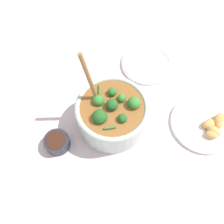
{
  "coord_description": "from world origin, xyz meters",
  "views": [
    {
      "loc": [
        -0.3,
        0.12,
        0.66
      ],
      "look_at": [
        0.0,
        0.0,
        0.07
      ],
      "focal_mm": 35.0,
      "sensor_mm": 36.0,
      "label": 1
    }
  ],
  "objects_px": {
    "empty_plate": "(147,64)",
    "food_plate": "(205,124)",
    "condiment_bowl": "(57,142)",
    "stew_bowl": "(112,113)"
  },
  "relations": [
    {
      "from": "stew_bowl",
      "to": "empty_plate",
      "type": "distance_m",
      "value": 0.29
    },
    {
      "from": "empty_plate",
      "to": "food_plate",
      "type": "distance_m",
      "value": 0.31
    },
    {
      "from": "stew_bowl",
      "to": "condiment_bowl",
      "type": "distance_m",
      "value": 0.19
    },
    {
      "from": "condiment_bowl",
      "to": "empty_plate",
      "type": "relative_size",
      "value": 0.39
    },
    {
      "from": "food_plate",
      "to": "condiment_bowl",
      "type": "bearing_deg",
      "value": 76.49
    },
    {
      "from": "stew_bowl",
      "to": "condiment_bowl",
      "type": "bearing_deg",
      "value": 93.56
    },
    {
      "from": "condiment_bowl",
      "to": "food_plate",
      "type": "bearing_deg",
      "value": -103.51
    },
    {
      "from": "empty_plate",
      "to": "stew_bowl",
      "type": "bearing_deg",
      "value": 129.9
    },
    {
      "from": "stew_bowl",
      "to": "food_plate",
      "type": "distance_m",
      "value": 0.31
    },
    {
      "from": "condiment_bowl",
      "to": "food_plate",
      "type": "distance_m",
      "value": 0.48
    }
  ]
}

